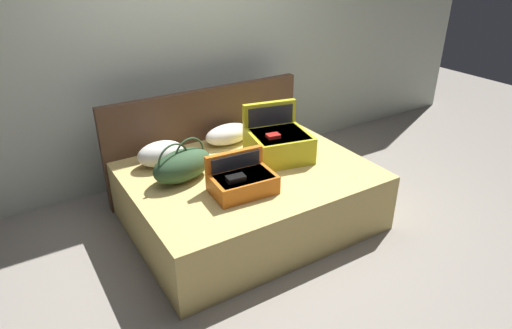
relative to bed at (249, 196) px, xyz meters
The scene contains 9 objects.
ground_plane 0.47m from the bed, 90.00° to the right, with size 12.00×12.00×0.00m, color gray.
back_wall 1.63m from the bed, 90.00° to the left, with size 8.00×0.10×2.60m, color #B7C1B2.
bed is the anchor object (origin of this frame).
headboard 0.84m from the bed, 90.00° to the left, with size 2.02×0.08×1.00m, color #4C3323.
hard_case_large 0.54m from the bed, 12.91° to the left, with size 0.59×0.59×0.44m.
hard_case_medium 0.50m from the bed, 129.23° to the right, with size 0.50×0.36×0.28m.
duffel_bag 0.67m from the bed, 165.30° to the left, with size 0.58×0.40×0.34m.
pillow_near_headboard 0.68m from the bed, 78.28° to the left, with size 0.47×0.26×0.18m, color white.
pillow_center_head 0.84m from the bed, 140.56° to the left, with size 0.41×0.26×0.21m, color white.
Camera 1 is at (-1.70, -2.44, 2.23)m, focal length 31.06 mm.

